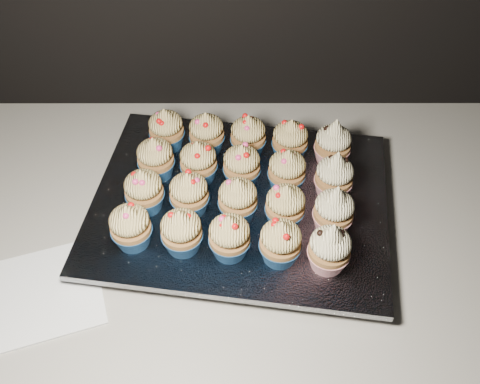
# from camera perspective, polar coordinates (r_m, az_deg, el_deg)

# --- Properties ---
(cabinet) EXTENTS (2.40, 0.60, 0.86)m
(cabinet) POSITION_cam_1_polar(r_m,az_deg,el_deg) (1.31, 3.04, -15.66)
(cabinet) COLOR black
(cabinet) RESTS_ON ground
(worktop) EXTENTS (2.44, 0.64, 0.04)m
(worktop) POSITION_cam_1_polar(r_m,az_deg,el_deg) (0.93, 4.13, -3.11)
(worktop) COLOR beige
(worktop) RESTS_ON cabinet
(napkin) EXTENTS (0.20, 0.20, 0.00)m
(napkin) POSITION_cam_1_polar(r_m,az_deg,el_deg) (0.87, -19.97, -10.04)
(napkin) COLOR white
(napkin) RESTS_ON worktop
(baking_tray) EXTENTS (0.49, 0.40, 0.02)m
(baking_tray) POSITION_cam_1_polar(r_m,az_deg,el_deg) (0.91, 0.00, -1.66)
(baking_tray) COLOR black
(baking_tray) RESTS_ON worktop
(foil_lining) EXTENTS (0.53, 0.44, 0.01)m
(foil_lining) POSITION_cam_1_polar(r_m,az_deg,el_deg) (0.89, 0.00, -0.95)
(foil_lining) COLOR silver
(foil_lining) RESTS_ON baking_tray
(cupcake_0) EXTENTS (0.06, 0.06, 0.08)m
(cupcake_0) POSITION_cam_1_polar(r_m,az_deg,el_deg) (0.82, -11.60, -3.61)
(cupcake_0) COLOR navy
(cupcake_0) RESTS_ON foil_lining
(cupcake_1) EXTENTS (0.06, 0.06, 0.08)m
(cupcake_1) POSITION_cam_1_polar(r_m,az_deg,el_deg) (0.80, -6.26, -4.20)
(cupcake_1) COLOR navy
(cupcake_1) RESTS_ON foil_lining
(cupcake_2) EXTENTS (0.06, 0.06, 0.08)m
(cupcake_2) POSITION_cam_1_polar(r_m,az_deg,el_deg) (0.79, -1.13, -4.78)
(cupcake_2) COLOR navy
(cupcake_2) RESTS_ON foil_lining
(cupcake_3) EXTENTS (0.06, 0.06, 0.08)m
(cupcake_3) POSITION_cam_1_polar(r_m,az_deg,el_deg) (0.79, 4.33, -5.35)
(cupcake_3) COLOR navy
(cupcake_3) RESTS_ON foil_lining
(cupcake_4) EXTENTS (0.06, 0.06, 0.10)m
(cupcake_4) POSITION_cam_1_polar(r_m,az_deg,el_deg) (0.79, 9.55, -5.93)
(cupcake_4) COLOR maroon
(cupcake_4) RESTS_ON foil_lining
(cupcake_5) EXTENTS (0.06, 0.06, 0.08)m
(cupcake_5) POSITION_cam_1_polar(r_m,az_deg,el_deg) (0.86, -10.20, 0.13)
(cupcake_5) COLOR navy
(cupcake_5) RESTS_ON foil_lining
(cupcake_6) EXTENTS (0.06, 0.06, 0.08)m
(cupcake_6) POSITION_cam_1_polar(r_m,az_deg,el_deg) (0.85, -5.45, -0.19)
(cupcake_6) COLOR navy
(cupcake_6) RESTS_ON foil_lining
(cupcake_7) EXTENTS (0.06, 0.06, 0.08)m
(cupcake_7) POSITION_cam_1_polar(r_m,az_deg,el_deg) (0.84, -0.23, -0.79)
(cupcake_7) COLOR navy
(cupcake_7) RESTS_ON foil_lining
(cupcake_8) EXTENTS (0.06, 0.06, 0.08)m
(cupcake_8) POSITION_cam_1_polar(r_m,az_deg,el_deg) (0.83, 4.84, -1.49)
(cupcake_8) COLOR navy
(cupcake_8) RESTS_ON foil_lining
(cupcake_9) EXTENTS (0.06, 0.06, 0.10)m
(cupcake_9) POSITION_cam_1_polar(r_m,az_deg,el_deg) (0.83, 9.97, -1.96)
(cupcake_9) COLOR maroon
(cupcake_9) RESTS_ON foil_lining
(cupcake_10) EXTENTS (0.06, 0.06, 0.08)m
(cupcake_10) POSITION_cam_1_polar(r_m,az_deg,el_deg) (0.91, -9.00, 3.56)
(cupcake_10) COLOR navy
(cupcake_10) RESTS_ON foil_lining
(cupcake_11) EXTENTS (0.06, 0.06, 0.08)m
(cupcake_11) POSITION_cam_1_polar(r_m,az_deg,el_deg) (0.90, -4.45, 3.20)
(cupcake_11) COLOR navy
(cupcake_11) RESTS_ON foil_lining
(cupcake_12) EXTENTS (0.06, 0.06, 0.08)m
(cupcake_12) POSITION_cam_1_polar(r_m,az_deg,el_deg) (0.89, 0.19, 2.84)
(cupcake_12) COLOR navy
(cupcake_12) RESTS_ON foil_lining
(cupcake_13) EXTENTS (0.06, 0.06, 0.08)m
(cupcake_13) POSITION_cam_1_polar(r_m,az_deg,el_deg) (0.88, 5.02, 2.27)
(cupcake_13) COLOR navy
(cupcake_13) RESTS_ON foil_lining
(cupcake_14) EXTENTS (0.06, 0.06, 0.10)m
(cupcake_14) POSITION_cam_1_polar(r_m,az_deg,el_deg) (0.88, 10.02, 1.66)
(cupcake_14) COLOR maroon
(cupcake_14) RESTS_ON foil_lining
(cupcake_15) EXTENTS (0.06, 0.06, 0.08)m
(cupcake_15) POSITION_cam_1_polar(r_m,az_deg,el_deg) (0.96, -7.86, 6.61)
(cupcake_15) COLOR navy
(cupcake_15) RESTS_ON foil_lining
(cupcake_16) EXTENTS (0.06, 0.06, 0.08)m
(cupcake_16) POSITION_cam_1_polar(r_m,az_deg,el_deg) (0.95, -3.58, 6.27)
(cupcake_16) COLOR navy
(cupcake_16) RESTS_ON foil_lining
(cupcake_17) EXTENTS (0.06, 0.06, 0.08)m
(cupcake_17) POSITION_cam_1_polar(r_m,az_deg,el_deg) (0.94, 0.88, 5.98)
(cupcake_17) COLOR navy
(cupcake_17) RESTS_ON foil_lining
(cupcake_18) EXTENTS (0.06, 0.06, 0.08)m
(cupcake_18) POSITION_cam_1_polar(r_m,az_deg,el_deg) (0.94, 5.36, 5.50)
(cupcake_18) COLOR navy
(cupcake_18) RESTS_ON foil_lining
(cupcake_19) EXTENTS (0.06, 0.06, 0.10)m
(cupcake_19) POSITION_cam_1_polar(r_m,az_deg,el_deg) (0.94, 9.88, 5.10)
(cupcake_19) COLOR maroon
(cupcake_19) RESTS_ON foil_lining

